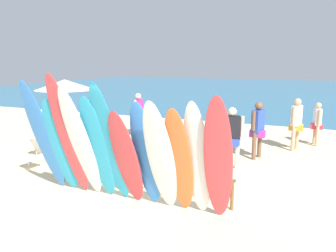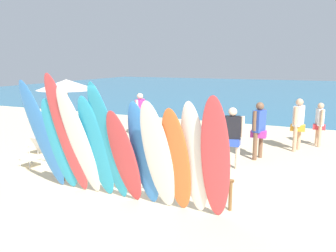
{
  "view_description": "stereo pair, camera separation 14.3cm",
  "coord_description": "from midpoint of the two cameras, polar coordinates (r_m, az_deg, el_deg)",
  "views": [
    {
      "loc": [
        3.31,
        -6.23,
        2.94
      ],
      "look_at": [
        0.0,
        1.71,
        1.25
      ],
      "focal_mm": 35.49,
      "sensor_mm": 36.0,
      "label": 1
    },
    {
      "loc": [
        3.44,
        -6.18,
        2.94
      ],
      "look_at": [
        0.0,
        1.71,
        1.25
      ],
      "focal_mm": 35.49,
      "sensor_mm": 36.0,
      "label": 2
    }
  ],
  "objects": [
    {
      "name": "ground",
      "position": [
        20.7,
        13.97,
        2.59
      ],
      "size": [
        60.0,
        60.0,
        0.0
      ],
      "primitive_type": "plane",
      "color": "beige"
    },
    {
      "name": "ocean_water",
      "position": [
        36.04,
        18.23,
        5.86
      ],
      "size": [
        60.0,
        40.0,
        0.02
      ],
      "primitive_type": "cube",
      "color": "teal",
      "rests_on": "ground"
    },
    {
      "name": "surfboard_rack",
      "position": [
        7.46,
        -4.75,
        -7.68
      ],
      "size": [
        4.32,
        0.07,
        0.66
      ],
      "color": "brown",
      "rests_on": "ground"
    },
    {
      "name": "surfboard_blue_0",
      "position": [
        7.81,
        -20.16,
        -1.78
      ],
      "size": [
        0.58,
        1.04,
        2.59
      ],
      "primitive_type": "ellipsoid",
      "rotation": [
        0.35,
        0.0,
        -0.05
      ],
      "color": "#337AD1",
      "rests_on": "ground"
    },
    {
      "name": "surfboard_teal_1",
      "position": [
        7.65,
        -17.54,
        -3.3
      ],
      "size": [
        0.63,
        0.93,
        2.22
      ],
      "primitive_type": "ellipsoid",
      "rotation": [
        0.35,
        0.0,
        0.09
      ],
      "color": "#289EC6",
      "rests_on": "ground"
    },
    {
      "name": "surfboard_red_2",
      "position": [
        7.26,
        -16.3,
        -1.85
      ],
      "size": [
        0.56,
        1.12,
        2.74
      ],
      "primitive_type": "ellipsoid",
      "rotation": [
        0.36,
        0.0,
        0.05
      ],
      "color": "#D13D42",
      "rests_on": "ground"
    },
    {
      "name": "surfboard_white_3",
      "position": [
        7.12,
        -14.35,
        -2.99
      ],
      "size": [
        0.53,
        1.11,
        2.5
      ],
      "primitive_type": "ellipsoid",
      "rotation": [
        0.4,
        0.0,
        -0.02
      ],
      "color": "white",
      "rests_on": "ground"
    },
    {
      "name": "surfboard_teal_4",
      "position": [
        7.0,
        -11.56,
        -3.89
      ],
      "size": [
        0.55,
        0.91,
        2.31
      ],
      "primitive_type": "ellipsoid",
      "rotation": [
        0.35,
        0.0,
        0.01
      ],
      "color": "#289EC6",
      "rests_on": "ground"
    },
    {
      "name": "surfboard_teal_5",
      "position": [
        6.75,
        -9.57,
        -3.18
      ],
      "size": [
        0.62,
        1.02,
        2.59
      ],
      "primitive_type": "ellipsoid",
      "rotation": [
        0.34,
        0.0,
        -0.1
      ],
      "color": "#289EC6",
      "rests_on": "ground"
    },
    {
      "name": "surfboard_red_6",
      "position": [
        6.67,
        -6.85,
        -5.6
      ],
      "size": [
        0.63,
        0.91,
        2.07
      ],
      "primitive_type": "ellipsoid",
      "rotation": [
        0.37,
        0.0,
        -0.08
      ],
      "color": "#D13D42",
      "rests_on": "ground"
    },
    {
      "name": "surfboard_blue_7",
      "position": [
        6.52,
        -3.53,
        -5.11
      ],
      "size": [
        0.57,
        0.83,
        2.24
      ],
      "primitive_type": "ellipsoid",
      "rotation": [
        0.32,
        0.0,
        -0.05
      ],
      "color": "#337AD1",
      "rests_on": "ground"
    },
    {
      "name": "surfboard_white_8",
      "position": [
        6.24,
        -1.01,
        -5.55
      ],
      "size": [
        0.57,
        1.02,
        2.3
      ],
      "primitive_type": "ellipsoid",
      "rotation": [
        0.39,
        0.0,
        -0.02
      ],
      "color": "white",
      "rests_on": "ground"
    },
    {
      "name": "surfboard_orange_9",
      "position": [
        6.19,
        2.17,
        -6.3
      ],
      "size": [
        0.54,
        0.9,
        2.18
      ],
      "primitive_type": "ellipsoid",
      "rotation": [
        0.36,
        0.0,
        0.03
      ],
      "color": "orange",
      "rests_on": "ground"
    },
    {
      "name": "surfboard_white_10",
      "position": [
        6.13,
        5.32,
        -5.94
      ],
      "size": [
        0.5,
        0.8,
        2.3
      ],
      "primitive_type": "ellipsoid",
      "rotation": [
        0.31,
        0.0,
        -0.03
      ],
      "color": "white",
      "rests_on": "ground"
    },
    {
      "name": "surfboard_red_11",
      "position": [
        5.91,
        8.87,
        -6.04
      ],
      "size": [
        0.59,
        0.92,
        2.43
      ],
      "primitive_type": "ellipsoid",
      "rotation": [
        0.33,
        0.0,
        0.09
      ],
      "color": "#D13D42",
      "rests_on": "ground"
    },
    {
      "name": "beachgoer_strolling",
      "position": [
        12.73,
        24.87,
        0.74
      ],
      "size": [
        0.4,
        0.57,
        1.53
      ],
      "rotation": [
        0.0,
        0.0,
        1.81
      ],
      "color": "tan",
      "rests_on": "ground"
    },
    {
      "name": "beachgoer_near_rack",
      "position": [
        11.76,
        21.78,
        0.82
      ],
      "size": [
        0.45,
        0.63,
        1.74
      ],
      "rotation": [
        0.0,
        0.0,
        4.39
      ],
      "color": "tan",
      "rests_on": "ground"
    },
    {
      "name": "beachgoer_by_water",
      "position": [
        9.22,
        11.36,
        -1.35
      ],
      "size": [
        0.62,
        0.35,
        1.72
      ],
      "rotation": [
        0.0,
        0.0,
        3.46
      ],
      "color": "beige",
      "rests_on": "ground"
    },
    {
      "name": "beachgoer_photographing",
      "position": [
        10.37,
        15.72,
        -0.1
      ],
      "size": [
        0.45,
        0.63,
        1.74
      ],
      "rotation": [
        0.0,
        0.0,
        4.37
      ],
      "color": "brown",
      "rests_on": "ground"
    },
    {
      "name": "beachgoer_midbeach",
      "position": [
        12.98,
        -4.47,
        2.43
      ],
      "size": [
        0.45,
        0.65,
        1.73
      ],
      "rotation": [
        0.0,
        0.0,
        1.61
      ],
      "color": "beige",
      "rests_on": "ground"
    },
    {
      "name": "beach_chair_red",
      "position": [
        11.51,
        -20.49,
        -2.21
      ],
      "size": [
        0.57,
        0.7,
        0.83
      ],
      "rotation": [
        0.0,
        0.0,
        -0.11
      ],
      "color": "#B7B7BC",
      "rests_on": "ground"
    },
    {
      "name": "beach_chair_blue",
      "position": [
        10.88,
        -15.52,
        -2.67
      ],
      "size": [
        0.74,
        0.83,
        0.82
      ],
      "rotation": [
        0.0,
        0.0,
        0.42
      ],
      "color": "#B7B7BC",
      "rests_on": "ground"
    },
    {
      "name": "beach_chair_striped",
      "position": [
        10.12,
        -21.41,
        -4.08
      ],
      "size": [
        0.59,
        0.77,
        0.81
      ],
      "rotation": [
        0.0,
        0.0,
        -0.13
      ],
      "color": "#B7B7BC",
      "rests_on": "ground"
    },
    {
      "name": "beach_umbrella",
      "position": [
        11.53,
        -16.69,
        6.82
      ],
      "size": [
        1.95,
        1.95,
        2.35
      ],
      "color": "silver",
      "rests_on": "ground"
    }
  ]
}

